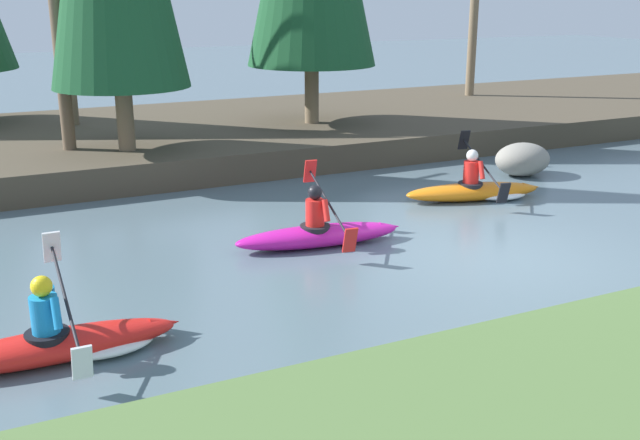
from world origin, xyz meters
name	(u,v)px	position (x,y,z in m)	size (l,w,h in m)	color
ground_plane	(487,256)	(0.00, 0.00, 0.00)	(90.00, 90.00, 0.00)	slate
riverbank_far	(256,131)	(0.00, 9.86, 0.32)	(44.00, 8.08, 0.64)	#4C4233
bare_tree_upstream	(59,26)	(-4.99, 8.02, 3.20)	(3.02, 2.99, 5.44)	brown
bare_tree_mid_downstream	(474,3)	(8.02, 11.39, 3.52)	(3.39, 3.35, 6.13)	#7A664C
kayaker_lead	(478,190)	(1.84, 2.68, 0.20)	(2.79, 2.05, 1.20)	orange
kayaker_middle	(319,233)	(-2.13, 1.54, 0.22)	(2.80, 2.07, 1.20)	#C61999
kayaker_trailing	(64,342)	(-6.32, -0.68, 0.20)	(2.77, 2.06, 1.20)	red
boulder_midstream	(522,159)	(3.95, 3.90, 0.36)	(1.28, 1.00, 0.72)	gray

